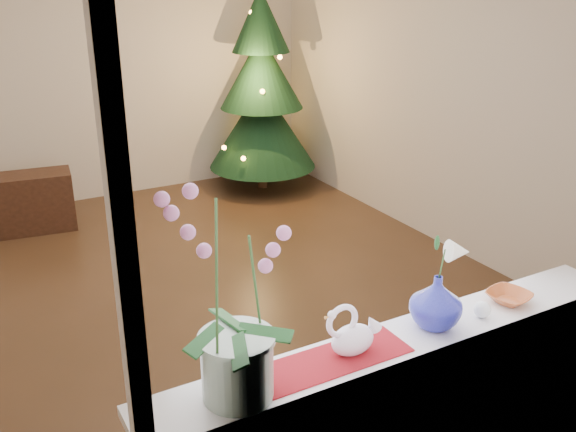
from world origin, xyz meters
name	(u,v)px	position (x,y,z in m)	size (l,w,h in m)	color
ground	(194,293)	(0.00, 0.00, 0.00)	(5.00, 5.00, 0.00)	#392617
wall_back	(93,66)	(0.00, 2.50, 1.35)	(4.50, 0.10, 2.70)	beige
wall_front	(436,249)	(0.00, -2.50, 1.35)	(4.50, 0.10, 2.70)	beige
wall_right	(440,86)	(2.25, 0.00, 1.35)	(0.10, 5.00, 2.70)	beige
windowsill	(404,341)	(0.00, -2.37, 0.90)	(2.20, 0.26, 0.04)	white
window_frame	(439,150)	(0.00, -2.47, 1.70)	(2.22, 0.06, 1.60)	white
runner	(322,363)	(-0.38, -2.37, 0.92)	(0.70, 0.20, 0.01)	maroon
orchid_pot	(235,295)	(-0.73, -2.39, 1.30)	(0.26, 0.26, 0.77)	white
swan	(353,329)	(-0.24, -2.36, 1.02)	(0.24, 0.11, 0.21)	white
blue_vase	(437,298)	(0.16, -2.36, 1.05)	(0.24, 0.24, 0.25)	navy
lily	(441,247)	(0.16, -2.36, 1.27)	(0.14, 0.08, 0.19)	silver
paperweight	(482,310)	(0.38, -2.41, 0.96)	(0.07, 0.07, 0.07)	white
amber_dish	(509,298)	(0.57, -2.37, 0.94)	(0.15, 0.15, 0.04)	#A84C21
xmas_tree	(262,92)	(1.58, 1.95, 1.05)	(1.14, 1.14, 2.09)	black
side_table	(32,202)	(-0.81, 1.88, 0.27)	(0.71, 0.36, 0.54)	black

